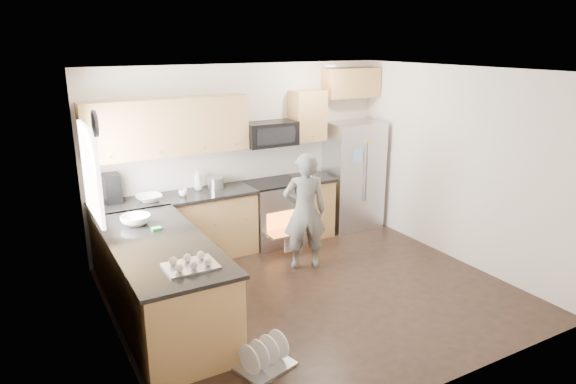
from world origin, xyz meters
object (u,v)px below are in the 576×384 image
refrigerator (352,175)px  stove_range (274,198)px  dish_rack (264,360)px  person (305,212)px

refrigerator → stove_range: bearing=-175.5°
refrigerator → dish_rack: bearing=-133.3°
refrigerator → person: (-1.49, -1.00, -0.07)m
stove_range → refrigerator: bearing=0.3°
stove_range → refrigerator: stove_range is taller
person → dish_rack: bearing=69.2°
stove_range → dish_rack: bearing=-119.5°
dish_rack → person: bearing=49.5°
person → dish_rack: size_ratio=2.65×
stove_range → person: bearing=-94.2°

